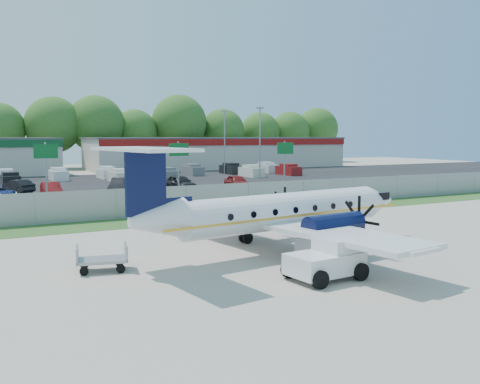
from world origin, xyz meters
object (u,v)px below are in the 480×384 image
aircraft (280,211)px  pushback_tug (327,260)px  baggage_cart_near (102,259)px  baggage_cart_far (322,250)px

aircraft → pushback_tug: (-0.99, -4.94, -1.20)m
pushback_tug → baggage_cart_near: size_ratio=1.34×
aircraft → baggage_cart_near: 8.47m
aircraft → pushback_tug: bearing=-101.3°
baggage_cart_near → pushback_tug: bearing=-35.7°
pushback_tug → baggage_cart_near: (-7.35, 5.28, -0.24)m
pushback_tug → baggage_cart_near: bearing=144.3°
baggage_cart_near → baggage_cart_far: bearing=-19.1°
baggage_cart_near → baggage_cart_far: size_ratio=0.87×
aircraft → baggage_cart_far: (0.43, -2.70, -1.39)m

